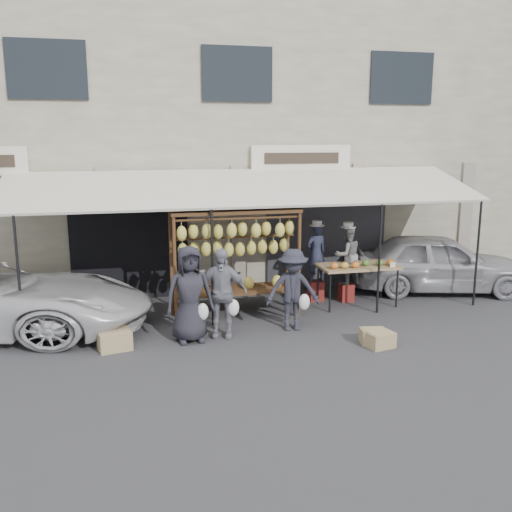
{
  "coord_description": "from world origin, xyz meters",
  "views": [
    {
      "loc": [
        -2.69,
        -9.45,
        3.67
      ],
      "look_at": [
        -0.07,
        1.4,
        1.3
      ],
      "focal_mm": 40.0,
      "sensor_mm": 36.0,
      "label": 1
    }
  ],
  "objects_px": {
    "vendor_left": "(316,253)",
    "sedan": "(438,262)",
    "banana_rack": "(235,242)",
    "crate_near_b": "(380,340)",
    "crate_far": "(115,340)",
    "customer_left": "(190,294)",
    "customer_mid": "(221,293)",
    "produce_table": "(359,267)",
    "vendor_right": "(347,255)",
    "crate_near_a": "(373,336)",
    "customer_right": "(293,290)"
  },
  "relations": [
    {
      "from": "customer_left",
      "to": "crate_near_b",
      "type": "bearing_deg",
      "value": -24.08
    },
    {
      "from": "vendor_right",
      "to": "customer_right",
      "type": "height_order",
      "value": "vendor_right"
    },
    {
      "from": "customer_left",
      "to": "customer_mid",
      "type": "relative_size",
      "value": 1.05
    },
    {
      "from": "crate_near_a",
      "to": "sedan",
      "type": "distance_m",
      "value": 4.23
    },
    {
      "from": "customer_right",
      "to": "crate_near_a",
      "type": "relative_size",
      "value": 3.56
    },
    {
      "from": "customer_mid",
      "to": "crate_near_b",
      "type": "relative_size",
      "value": 3.61
    },
    {
      "from": "crate_far",
      "to": "customer_mid",
      "type": "bearing_deg",
      "value": 6.81
    },
    {
      "from": "banana_rack",
      "to": "customer_left",
      "type": "bearing_deg",
      "value": -131.54
    },
    {
      "from": "sedan",
      "to": "produce_table",
      "type": "bearing_deg",
      "value": 121.04
    },
    {
      "from": "crate_far",
      "to": "produce_table",
      "type": "bearing_deg",
      "value": 15.73
    },
    {
      "from": "vendor_left",
      "to": "customer_right",
      "type": "bearing_deg",
      "value": 47.68
    },
    {
      "from": "produce_table",
      "to": "sedan",
      "type": "xyz_separation_m",
      "value": [
        2.34,
        0.66,
        -0.17
      ]
    },
    {
      "from": "customer_left",
      "to": "customer_mid",
      "type": "xyz_separation_m",
      "value": [
        0.59,
        0.12,
        -0.04
      ]
    },
    {
      "from": "crate_near_a",
      "to": "crate_near_b",
      "type": "xyz_separation_m",
      "value": [
        0.04,
        -0.19,
        0.01
      ]
    },
    {
      "from": "vendor_right",
      "to": "crate_near_b",
      "type": "relative_size",
      "value": 2.84
    },
    {
      "from": "customer_left",
      "to": "crate_near_a",
      "type": "distance_m",
      "value": 3.38
    },
    {
      "from": "customer_right",
      "to": "sedan",
      "type": "bearing_deg",
      "value": 30.51
    },
    {
      "from": "vendor_left",
      "to": "crate_near_b",
      "type": "height_order",
      "value": "vendor_left"
    },
    {
      "from": "customer_left",
      "to": "crate_far",
      "type": "relative_size",
      "value": 3.17
    },
    {
      "from": "banana_rack",
      "to": "customer_mid",
      "type": "height_order",
      "value": "banana_rack"
    },
    {
      "from": "customer_right",
      "to": "crate_near_b",
      "type": "distance_m",
      "value": 1.88
    },
    {
      "from": "vendor_right",
      "to": "produce_table",
      "type": "bearing_deg",
      "value": 96.26
    },
    {
      "from": "crate_near_b",
      "to": "crate_far",
      "type": "xyz_separation_m",
      "value": [
        -4.55,
        0.99,
        0.03
      ]
    },
    {
      "from": "customer_right",
      "to": "crate_near_a",
      "type": "height_order",
      "value": "customer_right"
    },
    {
      "from": "vendor_right",
      "to": "banana_rack",
      "type": "bearing_deg",
      "value": 1.29
    },
    {
      "from": "banana_rack",
      "to": "vendor_left",
      "type": "bearing_deg",
      "value": 20.01
    },
    {
      "from": "produce_table",
      "to": "vendor_right",
      "type": "distance_m",
      "value": 0.44
    },
    {
      "from": "vendor_right",
      "to": "customer_left",
      "type": "bearing_deg",
      "value": 15.3
    },
    {
      "from": "customer_mid",
      "to": "crate_far",
      "type": "relative_size",
      "value": 3.02
    },
    {
      "from": "customer_left",
      "to": "crate_near_a",
      "type": "bearing_deg",
      "value": -21.11
    },
    {
      "from": "banana_rack",
      "to": "customer_mid",
      "type": "distance_m",
      "value": 1.42
    },
    {
      "from": "vendor_left",
      "to": "crate_near_a",
      "type": "distance_m",
      "value": 3.02
    },
    {
      "from": "banana_rack",
      "to": "sedan",
      "type": "relative_size",
      "value": 0.63
    },
    {
      "from": "vendor_right",
      "to": "customer_mid",
      "type": "distance_m",
      "value": 3.54
    },
    {
      "from": "vendor_left",
      "to": "sedan",
      "type": "xyz_separation_m",
      "value": [
        3.1,
        0.06,
        -0.4
      ]
    },
    {
      "from": "banana_rack",
      "to": "crate_far",
      "type": "bearing_deg",
      "value": -151.18
    },
    {
      "from": "produce_table",
      "to": "crate_far",
      "type": "bearing_deg",
      "value": -164.27
    },
    {
      "from": "vendor_right",
      "to": "customer_mid",
      "type": "xyz_separation_m",
      "value": [
        -3.15,
        -1.61,
        -0.23
      ]
    },
    {
      "from": "banana_rack",
      "to": "crate_far",
      "type": "relative_size",
      "value": 4.69
    },
    {
      "from": "produce_table",
      "to": "vendor_left",
      "type": "relative_size",
      "value": 1.31
    },
    {
      "from": "produce_table",
      "to": "vendor_right",
      "type": "height_order",
      "value": "vendor_right"
    },
    {
      "from": "banana_rack",
      "to": "produce_table",
      "type": "xyz_separation_m",
      "value": [
        2.76,
        0.13,
        -0.7
      ]
    },
    {
      "from": "produce_table",
      "to": "vendor_left",
      "type": "xyz_separation_m",
      "value": [
        -0.76,
        0.6,
        0.23
      ]
    },
    {
      "from": "vendor_left",
      "to": "sedan",
      "type": "bearing_deg",
      "value": 170.3
    },
    {
      "from": "customer_mid",
      "to": "banana_rack",
      "type": "bearing_deg",
      "value": 79.87
    },
    {
      "from": "crate_near_b",
      "to": "customer_mid",
      "type": "bearing_deg",
      "value": 155.02
    },
    {
      "from": "vendor_left",
      "to": "crate_near_b",
      "type": "distance_m",
      "value": 3.2
    },
    {
      "from": "banana_rack",
      "to": "sedan",
      "type": "distance_m",
      "value": 5.23
    },
    {
      "from": "customer_left",
      "to": "sedan",
      "type": "xyz_separation_m",
      "value": [
        6.18,
        2.01,
        -0.18
      ]
    },
    {
      "from": "crate_near_a",
      "to": "crate_far",
      "type": "distance_m",
      "value": 4.59
    }
  ]
}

